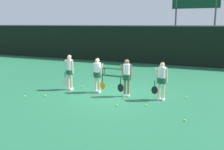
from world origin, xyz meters
name	(u,v)px	position (x,y,z in m)	size (l,w,h in m)	color
ground_plane	(111,94)	(0.00, 0.00, 0.00)	(140.00, 140.00, 0.00)	#216642
fence_windscreen	(161,45)	(0.00, 9.98, 1.59)	(60.00, 0.08, 3.15)	black
scoreboard	(196,4)	(2.39, 11.10, 4.75)	(3.65, 0.15, 6.09)	#515156
bench_courtside	(115,69)	(-1.58, 4.27, 0.40)	(2.09, 0.46, 0.46)	#19472D
player_0	(69,69)	(-2.27, -0.03, 1.04)	(0.65, 0.36, 1.76)	beige
player_1	(98,72)	(-0.74, 0.05, 0.99)	(0.66, 0.39, 1.67)	beige
player_2	(127,75)	(0.78, -0.06, 1.01)	(0.64, 0.36, 1.72)	#8C664C
player_3	(162,78)	(2.37, 0.00, 0.99)	(0.69, 0.41, 1.67)	beige
tennis_ball_0	(25,96)	(-3.42, -2.00, 0.03)	(0.06, 0.06, 0.06)	#CCE033
tennis_ball_1	(111,85)	(-0.69, 1.56, 0.03)	(0.06, 0.06, 0.06)	#CCE033
tennis_ball_2	(45,96)	(-2.66, -1.54, 0.03)	(0.07, 0.07, 0.07)	#CCE033
tennis_ball_3	(82,87)	(-1.95, 0.60, 0.04)	(0.07, 0.07, 0.07)	#CCE033
tennis_ball_4	(125,98)	(0.86, -0.49, 0.03)	(0.07, 0.07, 0.07)	#CCE033
tennis_ball_5	(185,120)	(3.70, -2.21, 0.03)	(0.07, 0.07, 0.07)	#CCE033
tennis_ball_6	(117,105)	(0.93, -1.58, 0.03)	(0.07, 0.07, 0.07)	#CCE033
tennis_ball_7	(146,105)	(2.01, -1.08, 0.03)	(0.07, 0.07, 0.07)	#CCE033
tennis_ball_8	(68,81)	(-3.36, 1.42, 0.03)	(0.07, 0.07, 0.07)	#CCE033
tennis_ball_9	(70,93)	(-1.88, -0.63, 0.03)	(0.07, 0.07, 0.07)	#CCE033
tennis_ball_10	(187,97)	(3.36, 0.72, 0.03)	(0.07, 0.07, 0.07)	#CCE033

